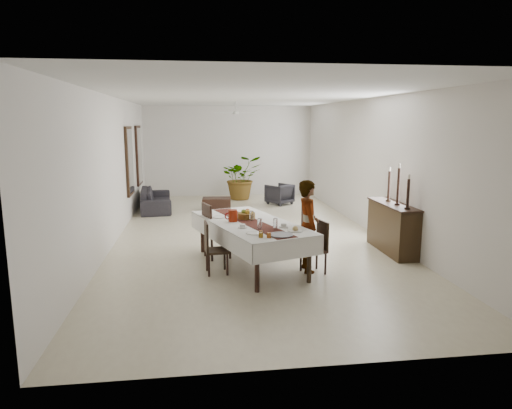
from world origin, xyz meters
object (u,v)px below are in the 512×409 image
at_px(sideboard_body, 392,228).
at_px(dining_table_top, 250,224).
at_px(sofa, 156,199).
at_px(woman, 308,226).
at_px(red_pitcher, 233,216).

bearing_deg(sideboard_body, dining_table_top, -169.60).
distance_m(sideboard_body, sofa, 7.39).
bearing_deg(sideboard_body, woman, -154.47).
relative_size(dining_table_top, sofa, 1.19).
bearing_deg(dining_table_top, sofa, 91.73).
bearing_deg(sofa, red_pitcher, -166.39).
bearing_deg(dining_table_top, sideboard_body, -8.43).
xyz_separation_m(sideboard_body, sofa, (-5.19, 5.27, -0.16)).
relative_size(dining_table_top, sideboard_body, 1.62).
height_order(red_pitcher, woman, woman).
height_order(dining_table_top, woman, woman).
bearing_deg(red_pitcher, woman, -20.36).
distance_m(red_pitcher, sideboard_body, 3.38).
relative_size(sideboard_body, sofa, 0.74).
distance_m(dining_table_top, red_pitcher, 0.35).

